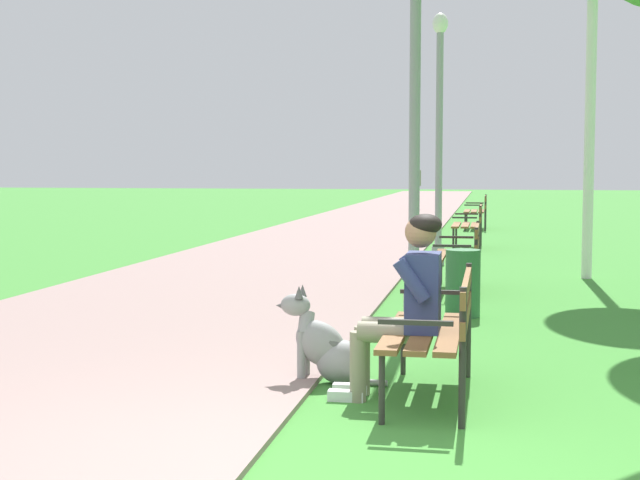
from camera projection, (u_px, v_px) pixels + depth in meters
name	position (u px, v px, depth m)	size (l,w,h in m)	color
ground_plane	(316.00, 477.00, 4.66)	(120.00, 120.00, 0.00)	#3D8433
paved_path	(381.00, 217.00, 28.63)	(4.29, 60.00, 0.04)	gray
park_bench_near	(438.00, 323.00, 6.19)	(0.55, 1.50, 0.85)	brown
park_bench_mid	(462.00, 251.00, 11.56)	(0.55, 1.50, 0.85)	brown
park_bench_far	(471.00, 222.00, 17.62)	(0.55, 1.50, 0.85)	brown
park_bench_furthest	(478.00, 209.00, 23.16)	(0.55, 1.50, 0.85)	brown
person_seated_on_near_bench	(407.00, 299.00, 6.15)	(0.74, 0.49, 1.25)	gray
dog_grey	(327.00, 348.00, 6.67)	(0.83, 0.31, 0.71)	gray
lamp_post_near	(415.00, 86.00, 9.20)	(0.24, 0.24, 4.56)	gray
lamp_post_mid	(439.00, 136.00, 14.53)	(0.24, 0.24, 3.94)	gray
litter_bin	(463.00, 283.00, 9.64)	(0.36, 0.36, 0.70)	#2D6638
pedestrian_distant	(416.00, 187.00, 33.00)	(0.32, 0.22, 1.65)	#383842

